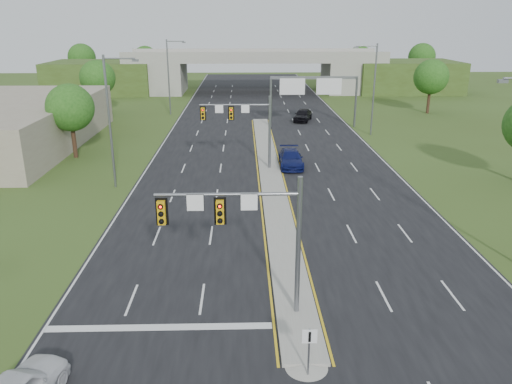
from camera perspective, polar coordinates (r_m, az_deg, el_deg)
The scene contains 22 objects.
ground at distance 25.09m, azimuth 4.62°, elevation -13.70°, with size 240.00×240.00×0.00m, color #364A1A.
road at distance 57.65m, azimuth 1.01°, elevation 5.43°, with size 24.00×160.00×0.02m, color black.
median at distance 46.06m, azimuth 1.67°, elevation 2.03°, with size 2.00×54.00×0.16m, color gray.
median_nose at distance 21.79m, azimuth 5.78°, elevation -19.14°, with size 2.00×2.00×0.16m, color gray.
lane_markings at distance 51.73m, azimuth 0.64°, elevation 3.86°, with size 23.72×160.00×0.01m.
signal_mast_near at distance 22.69m, azimuth -0.75°, elevation -3.83°, with size 6.62×0.60×7.00m.
signal_mast_far at distance 46.75m, azimuth -1.21°, elevation 8.13°, with size 6.62×0.60×7.00m.
keep_right_sign at distance 20.53m, azimuth 6.10°, elevation -16.93°, with size 0.60×0.13×2.20m.
sign_gantry at distance 67.06m, azimuth 6.49°, elevation 11.77°, with size 11.58×0.44×6.67m.
overpass at distance 101.51m, azimuth -0.12°, elevation 13.35°, with size 80.00×14.00×8.10m.
lightpole_l_mid at distance 43.02m, azimuth -16.20°, elevation 8.31°, with size 2.85×0.25×11.00m.
lightpole_l_far at distance 77.10m, azimuth -9.84°, elevation 13.19°, with size 2.85×0.25×11.00m.
lightpole_r_far at distance 63.44m, azimuth 13.19°, elevation 11.78°, with size 2.85×0.25×11.00m.
tree_l_near at distance 54.53m, azimuth -20.48°, elevation 9.00°, with size 4.80×4.80×7.60m.
tree_l_mid at distance 79.36m, azimuth -17.66°, elevation 12.32°, with size 5.20×5.20×8.12m.
tree_r_mid at distance 81.56m, azimuth 19.39°, elevation 12.30°, with size 5.20×5.20×8.12m.
tree_back_a at distance 120.57m, azimuth -19.28°, elevation 14.31°, with size 6.00×6.00×8.85m.
tree_back_b at distance 117.24m, azimuth -12.52°, elevation 14.64°, with size 5.60×5.60×8.32m.
tree_back_c at distance 118.28m, azimuth 11.80°, elevation 14.72°, with size 5.60×5.60×8.32m.
tree_back_d at distance 122.16m, azimuth 18.43°, elevation 14.45°, with size 6.00×6.00×8.85m.
car_far_b at distance 48.80m, azimuth 4.01°, elevation 3.84°, with size 2.21×5.45×1.58m, color #0C134B.
car_far_c at distance 71.88m, azimuth 5.37°, elevation 8.77°, with size 2.03×5.05×1.72m, color black.
Camera 1 is at (-2.54, -20.98, 13.52)m, focal length 35.00 mm.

